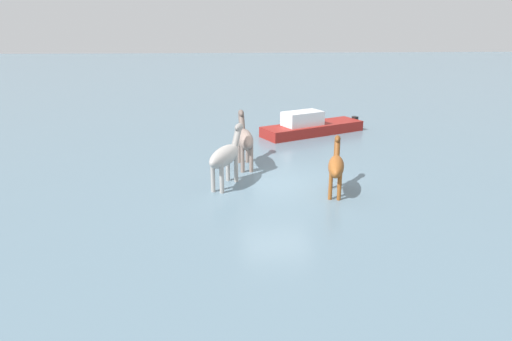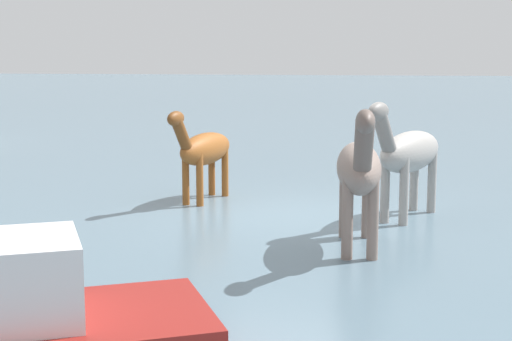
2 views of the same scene
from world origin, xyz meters
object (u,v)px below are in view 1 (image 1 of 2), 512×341
horse_pinto_flank (245,139)px  boat_launch_far (311,128)px  horse_rear_stallion (336,166)px  horse_mid_herd (226,156)px

horse_pinto_flank → boat_launch_far: 6.41m
horse_rear_stallion → horse_mid_herd: bearing=89.7°
horse_pinto_flank → boat_launch_far: (-5.24, 3.61, -0.80)m
horse_mid_herd → boat_launch_far: (-7.41, 4.35, -0.77)m
horse_mid_herd → horse_pinto_flank: 2.29m
horse_rear_stallion → horse_pinto_flank: 4.25m
horse_rear_stallion → boat_launch_far: (-8.35, 0.72, -0.63)m
horse_mid_herd → boat_launch_far: 8.62m
horse_mid_herd → horse_rear_stallion: bearing=-79.7°
boat_launch_far → horse_rear_stallion: bearing=58.9°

